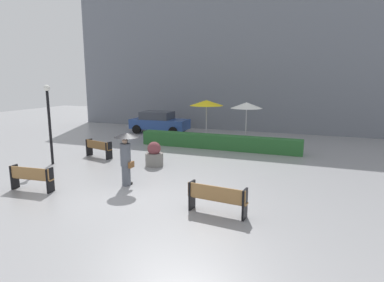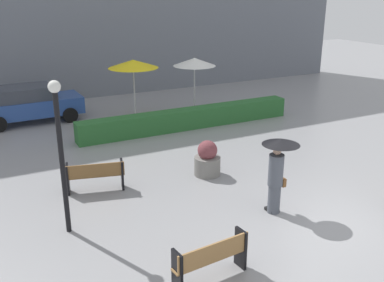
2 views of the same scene
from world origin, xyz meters
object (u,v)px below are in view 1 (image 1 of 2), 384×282
at_px(bench_far_left, 98,147).
at_px(bench_near_right, 217,197).
at_px(bench_near_left, 31,177).
at_px(patio_umbrella_yellow, 206,103).
at_px(pedestrian_with_umbrella, 126,152).
at_px(parked_car, 159,122).
at_px(planter_pot, 154,155).
at_px(lamp_post, 49,116).
at_px(patio_umbrella_white, 247,105).

height_order(bench_far_left, bench_near_right, bench_near_right).
height_order(bench_far_left, bench_near_left, bench_near_left).
bearing_deg(patio_umbrella_yellow, bench_near_right, -69.70).
xyz_separation_m(pedestrian_with_umbrella, parked_car, (-4.43, 11.34, -0.47)).
bearing_deg(bench_far_left, patio_umbrella_yellow, 61.22).
bearing_deg(bench_far_left, bench_near_left, -79.48).
bearing_deg(bench_far_left, parked_car, 94.52).
height_order(planter_pot, lamp_post, lamp_post).
bearing_deg(patio_umbrella_white, patio_umbrella_yellow, 169.58).
relative_size(pedestrian_with_umbrella, patio_umbrella_white, 0.78).
height_order(lamp_post, parked_car, lamp_post).
bearing_deg(bench_near_right, parked_car, 123.23).
bearing_deg(bench_near_left, patio_umbrella_white, 64.31).
bearing_deg(pedestrian_with_umbrella, planter_pot, 97.83).
xyz_separation_m(pedestrian_with_umbrella, planter_pot, (-0.40, 2.90, -0.80)).
distance_m(bench_far_left, patio_umbrella_yellow, 7.62).
height_order(bench_near_right, patio_umbrella_white, patio_umbrella_white).
bearing_deg(planter_pot, parked_car, 115.53).
height_order(lamp_post, patio_umbrella_white, lamp_post).
xyz_separation_m(bench_near_right, planter_pot, (-4.27, 4.24, -0.04)).
xyz_separation_m(planter_pot, parked_car, (-4.03, 8.43, 0.33)).
bearing_deg(bench_near_left, planter_pot, 62.05).
xyz_separation_m(bench_near_left, pedestrian_with_umbrella, (2.86, 1.72, 0.77)).
xyz_separation_m(bench_near_right, pedestrian_with_umbrella, (-3.87, 1.33, 0.76)).
distance_m(lamp_post, patio_umbrella_yellow, 9.59).
bearing_deg(bench_far_left, planter_pot, -6.86).
height_order(planter_pot, patio_umbrella_white, patio_umbrella_white).
relative_size(bench_near_left, lamp_post, 0.45).
bearing_deg(patio_umbrella_yellow, parked_car, 159.67).
relative_size(planter_pot, patio_umbrella_white, 0.44).
distance_m(bench_near_left, parked_car, 13.16).
relative_size(bench_near_left, bench_near_right, 0.92).
bearing_deg(lamp_post, pedestrian_with_umbrella, -16.24).
relative_size(bench_near_left, pedestrian_with_umbrella, 0.83).
height_order(bench_far_left, pedestrian_with_umbrella, pedestrian_with_umbrella).
height_order(bench_near_right, pedestrian_with_umbrella, pedestrian_with_umbrella).
xyz_separation_m(bench_far_left, pedestrian_with_umbrella, (3.79, -3.31, 0.77)).
distance_m(planter_pot, patio_umbrella_white, 7.24).
height_order(bench_near_left, parked_car, parked_car).
relative_size(patio_umbrella_white, parked_car, 0.60).
height_order(bench_near_left, patio_umbrella_white, patio_umbrella_white).
bearing_deg(patio_umbrella_white, bench_near_left, -115.69).
distance_m(bench_near_right, patio_umbrella_yellow, 12.00).
height_order(pedestrian_with_umbrella, planter_pot, pedestrian_with_umbrella).
bearing_deg(bench_near_left, bench_far_left, 100.52).
xyz_separation_m(bench_near_right, parked_car, (-8.30, 12.67, 0.30)).
bearing_deg(patio_umbrella_yellow, planter_pot, -91.35).
xyz_separation_m(bench_near_right, patio_umbrella_yellow, (-4.11, 11.12, 1.89)).
xyz_separation_m(bench_near_left, patio_umbrella_yellow, (2.62, 11.51, 1.90)).
xyz_separation_m(patio_umbrella_yellow, patio_umbrella_white, (2.68, -0.49, -0.05)).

